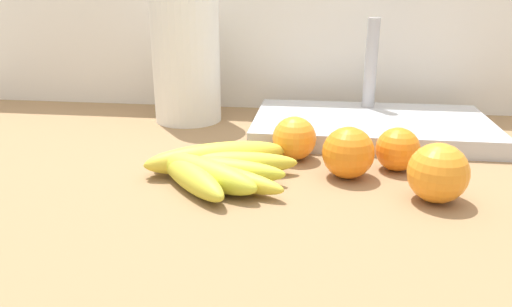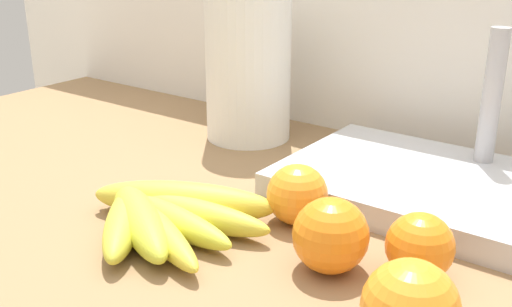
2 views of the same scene
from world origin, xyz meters
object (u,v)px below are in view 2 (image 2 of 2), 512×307
(orange_back_right, at_px, (331,235))
(paper_towel_roll, at_px, (248,52))
(banana_bunch, at_px, (160,214))
(orange_back_left, at_px, (420,246))
(orange_front, at_px, (297,194))
(sink_basin, at_px, (460,191))

(orange_back_right, distance_m, paper_towel_roll, 0.42)
(banana_bunch, bearing_deg, paper_towel_roll, 110.14)
(orange_back_left, relative_size, paper_towel_roll, 0.22)
(orange_front, bearing_deg, sink_basin, 49.61)
(orange_front, distance_m, orange_back_left, 0.15)
(orange_back_right, relative_size, sink_basin, 0.18)
(paper_towel_roll, xyz_separation_m, sink_basin, (0.35, -0.05, -0.12))
(orange_front, height_order, sink_basin, sink_basin)
(banana_bunch, relative_size, paper_towel_roll, 0.75)
(sink_basin, bearing_deg, orange_back_left, -82.89)
(orange_back_left, bearing_deg, banana_bunch, -163.88)
(banana_bunch, distance_m, orange_back_right, 0.19)
(banana_bunch, xyz_separation_m, orange_back_right, (0.19, 0.04, 0.02))
(paper_towel_roll, height_order, sink_basin, paper_towel_roll)
(orange_front, xyz_separation_m, orange_back_left, (0.15, -0.03, -0.00))
(banana_bunch, distance_m, orange_front, 0.15)
(orange_back_left, xyz_separation_m, paper_towel_roll, (-0.37, 0.23, 0.10))
(orange_back_left, bearing_deg, sink_basin, 97.11)
(orange_front, bearing_deg, banana_bunch, -136.82)
(banana_bunch, height_order, paper_towel_roll, paper_towel_roll)
(orange_back_right, bearing_deg, paper_towel_roll, 138.20)
(paper_towel_roll, relative_size, sink_basin, 0.71)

